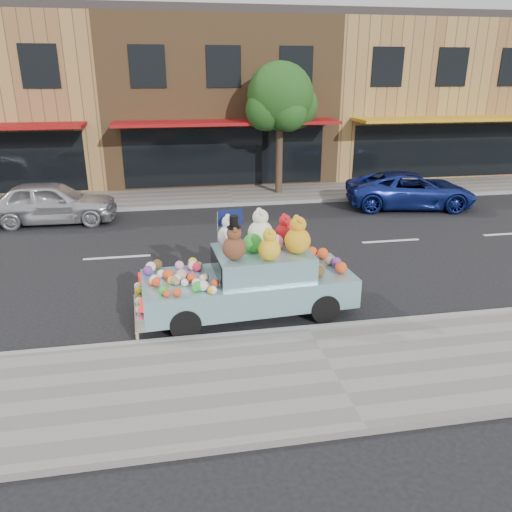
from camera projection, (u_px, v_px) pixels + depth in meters
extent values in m
plane|color=black|center=(260.00, 249.00, 14.34)|extent=(120.00, 120.00, 0.00)
cube|color=gray|center=(332.00, 372.00, 8.32)|extent=(60.00, 3.00, 0.12)
cube|color=gray|center=(231.00, 196.00, 20.33)|extent=(60.00, 3.00, 0.12)
cube|color=gray|center=(308.00, 329.00, 9.70)|extent=(60.00, 0.12, 0.13)
cube|color=gray|center=(236.00, 204.00, 18.94)|extent=(60.00, 0.12, 0.13)
cube|color=black|center=(40.00, 66.00, 18.82)|extent=(1.40, 0.06, 1.60)
cube|color=brown|center=(215.00, 101.00, 24.22)|extent=(10.00, 8.00, 7.00)
cube|color=#332D2B|center=(212.00, 18.00, 22.96)|extent=(10.00, 8.00, 0.30)
cube|color=black|center=(226.00, 157.00, 21.23)|extent=(8.50, 0.06, 2.40)
cube|color=maroon|center=(227.00, 123.00, 19.90)|extent=(9.00, 1.80, 0.12)
cube|color=black|center=(147.00, 66.00, 19.49)|extent=(1.40, 0.06, 1.60)
cube|color=black|center=(224.00, 67.00, 19.99)|extent=(1.40, 0.06, 1.60)
cube|color=black|center=(296.00, 67.00, 20.49)|extent=(1.40, 0.06, 1.60)
cube|color=#A67E45|center=(407.00, 99.00, 25.89)|extent=(10.00, 8.00, 7.00)
cube|color=#332D2B|center=(414.00, 22.00, 24.63)|extent=(10.00, 8.00, 0.30)
cube|color=black|center=(442.00, 151.00, 22.90)|extent=(8.50, 0.06, 2.40)
cube|color=gold|center=(457.00, 119.00, 21.57)|extent=(9.00, 1.80, 0.12)
cube|color=black|center=(388.00, 67.00, 21.16)|extent=(1.40, 0.06, 1.60)
cube|color=black|center=(452.00, 67.00, 21.66)|extent=(1.40, 0.06, 1.60)
cylinder|color=#38281C|center=(279.00, 156.00, 20.13)|extent=(0.28, 0.28, 3.20)
sphere|color=#183F12|center=(280.00, 96.00, 19.33)|extent=(2.60, 2.60, 2.60)
sphere|color=#183F12|center=(295.00, 106.00, 19.86)|extent=(1.80, 1.80, 1.80)
sphere|color=#183F12|center=(266.00, 110.00, 19.22)|extent=(1.60, 1.60, 1.60)
sphere|color=#183F12|center=(288.00, 113.00, 19.01)|extent=(1.40, 1.40, 1.40)
sphere|color=#183F12|center=(269.00, 103.00, 19.94)|extent=(1.60, 1.60, 1.60)
imported|color=silver|center=(51.00, 202.00, 16.59)|extent=(4.24, 1.82, 1.43)
imported|color=navy|center=(411.00, 190.00, 18.58)|extent=(5.02, 2.97, 1.31)
cylinder|color=black|center=(324.00, 308.00, 10.05)|extent=(0.61, 0.24, 0.60)
cylinder|color=black|center=(300.00, 279.00, 11.48)|extent=(0.61, 0.24, 0.60)
cylinder|color=black|center=(185.00, 324.00, 9.43)|extent=(0.61, 0.24, 0.60)
cylinder|color=black|center=(178.00, 291.00, 10.85)|extent=(0.61, 0.24, 0.60)
cube|color=#81B4C0|center=(248.00, 288.00, 10.37)|extent=(4.40, 1.96, 0.60)
cube|color=#81B4C0|center=(262.00, 262.00, 10.24)|extent=(1.99, 1.62, 0.50)
cube|color=silver|center=(140.00, 306.00, 9.92)|extent=(0.27, 1.79, 0.26)
cube|color=red|center=(142.00, 306.00, 9.20)|extent=(0.08, 0.28, 0.16)
cube|color=red|center=(140.00, 278.00, 10.44)|extent=(0.08, 0.28, 0.16)
cube|color=black|center=(216.00, 266.00, 10.03)|extent=(0.12, 1.30, 0.40)
sphere|color=#5B301A|center=(234.00, 248.00, 9.61)|extent=(0.46, 0.46, 0.46)
sphere|color=#5B301A|center=(234.00, 233.00, 9.51)|extent=(0.29, 0.29, 0.29)
sphere|color=#5B301A|center=(235.00, 230.00, 9.38)|extent=(0.11, 0.11, 0.11)
sphere|color=#5B301A|center=(233.00, 227.00, 9.57)|extent=(0.11, 0.11, 0.11)
cylinder|color=black|center=(234.00, 227.00, 9.47)|extent=(0.27, 0.27, 0.02)
cylinder|color=black|center=(234.00, 222.00, 9.43)|extent=(0.17, 0.17, 0.22)
sphere|color=#EEE5BD|center=(260.00, 233.00, 10.39)|extent=(0.54, 0.54, 0.54)
sphere|color=#EEE5BD|center=(260.00, 217.00, 10.28)|extent=(0.33, 0.33, 0.33)
sphere|color=#EEE5BD|center=(262.00, 213.00, 10.13)|extent=(0.13, 0.13, 0.13)
sphere|color=#EEE5BD|center=(259.00, 211.00, 10.35)|extent=(0.13, 0.13, 0.13)
sphere|color=orange|center=(298.00, 241.00, 9.94)|extent=(0.53, 0.53, 0.53)
sphere|color=orange|center=(298.00, 224.00, 9.82)|extent=(0.33, 0.33, 0.33)
sphere|color=orange|center=(300.00, 221.00, 9.68)|extent=(0.12, 0.12, 0.12)
sphere|color=orange|center=(297.00, 218.00, 9.89)|extent=(0.12, 0.12, 0.12)
sphere|color=#AD1217|center=(285.00, 233.00, 10.58)|extent=(0.43, 0.43, 0.43)
sphere|color=#AD1217|center=(285.00, 221.00, 10.49)|extent=(0.26, 0.26, 0.26)
sphere|color=#AD1217|center=(286.00, 218.00, 10.37)|extent=(0.10, 0.10, 0.10)
sphere|color=#AD1217|center=(284.00, 216.00, 10.54)|extent=(0.10, 0.10, 0.10)
sphere|color=silver|center=(229.00, 236.00, 10.35)|extent=(0.46, 0.46, 0.46)
sphere|color=silver|center=(229.00, 222.00, 10.25)|extent=(0.29, 0.29, 0.29)
sphere|color=silver|center=(229.00, 219.00, 10.13)|extent=(0.11, 0.11, 0.11)
sphere|color=silver|center=(228.00, 216.00, 10.31)|extent=(0.11, 0.11, 0.11)
sphere|color=gold|center=(269.00, 250.00, 9.58)|extent=(0.43, 0.43, 0.43)
sphere|color=gold|center=(270.00, 236.00, 9.48)|extent=(0.27, 0.27, 0.27)
sphere|color=gold|center=(271.00, 233.00, 9.37)|extent=(0.10, 0.10, 0.10)
sphere|color=gold|center=(269.00, 230.00, 9.54)|extent=(0.10, 0.10, 0.10)
sphere|color=green|center=(253.00, 243.00, 10.05)|extent=(0.40, 0.40, 0.40)
sphere|color=pink|center=(276.00, 242.00, 10.22)|extent=(0.32, 0.32, 0.32)
sphere|color=#F23E16|center=(168.00, 275.00, 9.99)|extent=(0.21, 0.21, 0.21)
sphere|color=pink|center=(179.00, 265.00, 10.52)|extent=(0.19, 0.19, 0.19)
sphere|color=white|center=(213.00, 290.00, 9.35)|extent=(0.16, 0.16, 0.16)
sphere|color=green|center=(195.00, 288.00, 9.45)|extent=(0.15, 0.15, 0.15)
sphere|color=#672A82|center=(188.00, 275.00, 10.06)|extent=(0.16, 0.16, 0.16)
sphere|color=pink|center=(193.00, 265.00, 10.58)|extent=(0.15, 0.15, 0.15)
sphere|color=#88694B|center=(174.00, 280.00, 9.77)|extent=(0.18, 0.18, 0.18)
sphere|color=white|center=(161.00, 274.00, 10.10)|extent=(0.17, 0.17, 0.17)
sphere|color=#F23E16|center=(151.00, 282.00, 9.73)|extent=(0.14, 0.14, 0.14)
sphere|color=#672A82|center=(191.00, 263.00, 10.67)|extent=(0.15, 0.15, 0.15)
sphere|color=#672A82|center=(148.00, 271.00, 10.22)|extent=(0.20, 0.20, 0.20)
sphere|color=#88694B|center=(206.00, 277.00, 9.99)|extent=(0.13, 0.13, 0.13)
sphere|color=gold|center=(193.00, 262.00, 10.69)|extent=(0.20, 0.20, 0.20)
sphere|color=#88694B|center=(176.00, 282.00, 9.74)|extent=(0.14, 0.14, 0.14)
sphere|color=#F23E16|center=(177.00, 292.00, 9.25)|extent=(0.16, 0.16, 0.16)
sphere|color=beige|center=(151.00, 267.00, 10.39)|extent=(0.22, 0.22, 0.22)
sphere|color=green|center=(198.00, 286.00, 9.47)|extent=(0.19, 0.19, 0.19)
sphere|color=beige|center=(203.00, 286.00, 9.48)|extent=(0.20, 0.20, 0.20)
sphere|color=gold|center=(212.00, 290.00, 9.35)|extent=(0.16, 0.16, 0.16)
sphere|color=green|center=(199.00, 266.00, 10.53)|extent=(0.17, 0.17, 0.17)
sphere|color=gold|center=(171.00, 280.00, 9.79)|extent=(0.16, 0.16, 0.16)
sphere|color=green|center=(163.00, 290.00, 9.32)|extent=(0.18, 0.18, 0.18)
sphere|color=#513617|center=(157.00, 264.00, 10.53)|extent=(0.22, 0.22, 0.22)
sphere|color=#F23E16|center=(156.00, 281.00, 9.70)|extent=(0.20, 0.20, 0.20)
sphere|color=#F23E16|center=(166.00, 294.00, 9.23)|extent=(0.14, 0.14, 0.14)
sphere|color=#F23E16|center=(192.00, 278.00, 9.87)|extent=(0.19, 0.19, 0.19)
sphere|color=beige|center=(197.00, 283.00, 9.63)|extent=(0.19, 0.19, 0.19)
sphere|color=red|center=(197.00, 267.00, 10.42)|extent=(0.20, 0.20, 0.20)
sphere|color=beige|center=(185.00, 283.00, 9.70)|extent=(0.15, 0.15, 0.15)
sphere|color=#F23E16|center=(215.00, 283.00, 9.66)|extent=(0.16, 0.16, 0.16)
sphere|color=red|center=(191.00, 267.00, 10.50)|extent=(0.15, 0.15, 0.15)
sphere|color=white|center=(177.00, 279.00, 9.86)|extent=(0.17, 0.17, 0.17)
sphere|color=beige|center=(193.00, 266.00, 10.48)|extent=(0.20, 0.20, 0.20)
sphere|color=white|center=(155.00, 280.00, 9.73)|extent=(0.21, 0.21, 0.21)
sphere|color=beige|center=(203.00, 278.00, 9.92)|extent=(0.14, 0.14, 0.14)
sphere|color=#D8A88C|center=(182.00, 275.00, 9.96)|extent=(0.22, 0.22, 0.22)
sphere|color=gold|center=(138.00, 290.00, 10.14)|extent=(0.15, 0.15, 0.15)
sphere|color=#88694B|center=(139.00, 309.00, 9.33)|extent=(0.14, 0.14, 0.14)
sphere|color=green|center=(139.00, 308.00, 9.34)|extent=(0.18, 0.18, 0.18)
sphere|color=beige|center=(139.00, 302.00, 9.65)|extent=(0.12, 0.12, 0.12)
sphere|color=beige|center=(139.00, 301.00, 9.65)|extent=(0.16, 0.16, 0.16)
sphere|color=pink|center=(139.00, 309.00, 9.32)|extent=(0.16, 0.16, 0.16)
sphere|color=beige|center=(138.00, 286.00, 10.32)|extent=(0.16, 0.16, 0.16)
sphere|color=#F23E16|center=(341.00, 268.00, 10.31)|extent=(0.25, 0.25, 0.25)
sphere|color=#672A82|center=(336.00, 262.00, 10.64)|extent=(0.22, 0.22, 0.22)
sphere|color=#513617|center=(318.00, 271.00, 10.10)|extent=(0.26, 0.26, 0.26)
sphere|color=#F23E16|center=(312.00, 252.00, 11.21)|extent=(0.24, 0.24, 0.24)
sphere|color=#88694B|center=(329.00, 261.00, 10.76)|extent=(0.19, 0.19, 0.19)
sphere|color=#F23E16|center=(323.00, 253.00, 11.11)|extent=(0.25, 0.25, 0.25)
cylinder|color=#997A54|center=(137.00, 337.00, 9.21)|extent=(0.06, 0.06, 0.17)
sphere|color=#997A54|center=(137.00, 333.00, 9.18)|extent=(0.07, 0.07, 0.07)
cylinder|color=#997A54|center=(137.00, 335.00, 9.29)|extent=(0.06, 0.06, 0.17)
sphere|color=#997A54|center=(137.00, 331.00, 9.26)|extent=(0.07, 0.07, 0.07)
cylinder|color=#997A54|center=(137.00, 333.00, 9.37)|extent=(0.06, 0.06, 0.17)
sphere|color=#997A54|center=(137.00, 328.00, 9.34)|extent=(0.07, 0.07, 0.07)
cylinder|color=#997A54|center=(137.00, 331.00, 9.45)|extent=(0.06, 0.06, 0.17)
sphere|color=#997A54|center=(137.00, 326.00, 9.42)|extent=(0.07, 0.07, 0.07)
cylinder|color=#997A54|center=(137.00, 328.00, 9.54)|extent=(0.06, 0.06, 0.17)
sphere|color=#997A54|center=(137.00, 324.00, 9.50)|extent=(0.07, 0.07, 0.07)
cylinder|color=#997A54|center=(137.00, 326.00, 9.62)|extent=(0.06, 0.06, 0.17)
sphere|color=#997A54|center=(136.00, 322.00, 9.58)|extent=(0.07, 0.07, 0.07)
cylinder|color=#997A54|center=(137.00, 324.00, 9.70)|extent=(0.06, 0.06, 0.17)
sphere|color=#997A54|center=(136.00, 320.00, 9.67)|extent=(0.07, 0.07, 0.07)
cylinder|color=#997A54|center=(137.00, 322.00, 9.78)|extent=(0.06, 0.06, 0.17)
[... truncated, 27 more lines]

